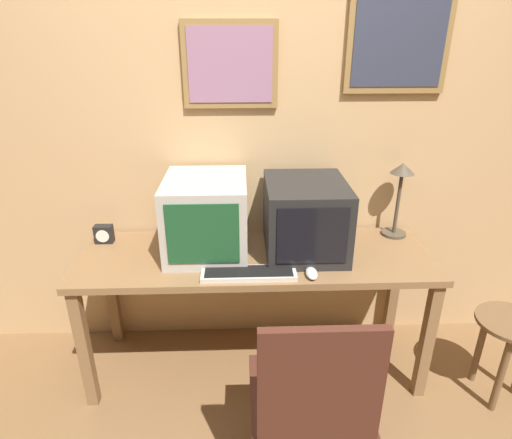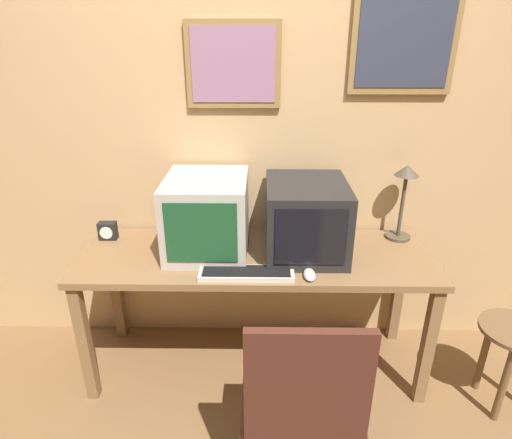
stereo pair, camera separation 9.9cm
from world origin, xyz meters
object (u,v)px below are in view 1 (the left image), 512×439
(monitor_left, at_px, (206,216))
(desk_lamp, at_px, (400,187))
(office_chair, at_px, (309,416))
(side_stool, at_px, (507,339))
(keyboard_main, at_px, (249,273))
(monitor_right, at_px, (305,217))
(desk_clock, at_px, (104,234))
(mouse_near_keyboard, at_px, (312,273))

(monitor_left, height_order, desk_lamp, desk_lamp)
(monitor_left, relative_size, office_chair, 0.51)
(side_stool, bearing_deg, desk_lamp, 134.83)
(office_chair, bearing_deg, keyboard_main, 113.55)
(office_chair, bearing_deg, desk_lamp, 57.16)
(monitor_right, xyz_separation_m, desk_lamp, (0.54, 0.16, 0.10))
(desk_clock, distance_m, desk_lamp, 1.64)
(monitor_right, height_order, mouse_near_keyboard, monitor_right)
(monitor_right, distance_m, keyboard_main, 0.43)
(monitor_right, distance_m, desk_clock, 1.10)
(side_stool, bearing_deg, monitor_right, 162.58)
(office_chair, relative_size, side_stool, 1.97)
(monitor_left, height_order, keyboard_main, monitor_left)
(desk_clock, height_order, desk_lamp, desk_lamp)
(monitor_left, relative_size, mouse_near_keyboard, 4.29)
(mouse_near_keyboard, height_order, side_stool, mouse_near_keyboard)
(monitor_left, relative_size, keyboard_main, 1.05)
(monitor_left, xyz_separation_m, keyboard_main, (0.21, -0.27, -0.19))
(desk_lamp, distance_m, side_stool, 0.94)
(monitor_right, height_order, office_chair, monitor_right)
(keyboard_main, distance_m, mouse_near_keyboard, 0.30)
(keyboard_main, bearing_deg, desk_lamp, 26.57)
(mouse_near_keyboard, height_order, office_chair, office_chair)
(desk_lamp, relative_size, office_chair, 0.45)
(keyboard_main, xyz_separation_m, mouse_near_keyboard, (0.30, -0.02, 0.00))
(monitor_left, height_order, desk_clock, monitor_left)
(office_chair, bearing_deg, side_stool, 23.22)
(desk_clock, bearing_deg, mouse_near_keyboard, -20.14)
(monitor_left, xyz_separation_m, desk_lamp, (1.05, 0.15, 0.09))
(desk_lamp, bearing_deg, mouse_near_keyboard, -141.08)
(desk_lamp, bearing_deg, keyboard_main, -153.43)
(monitor_left, height_order, office_chair, monitor_left)
(side_stool, bearing_deg, office_chair, -156.78)
(monitor_left, distance_m, monitor_right, 0.51)
(monitor_right, bearing_deg, office_chair, -95.10)
(monitor_left, distance_m, side_stool, 1.66)
(monitor_right, height_order, side_stool, monitor_right)
(monitor_left, xyz_separation_m, office_chair, (0.44, -0.80, -0.54))
(monitor_right, bearing_deg, monitor_left, 178.78)
(monitor_left, relative_size, desk_lamp, 1.13)
(monitor_left, relative_size, monitor_right, 0.98)
(monitor_left, xyz_separation_m, monitor_right, (0.51, -0.01, -0.01))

